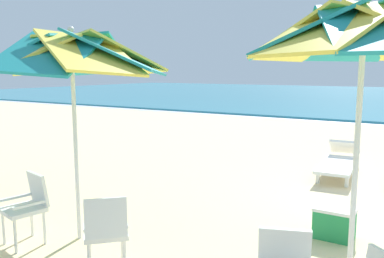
{
  "coord_description": "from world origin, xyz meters",
  "views": [
    {
      "loc": [
        -0.25,
        -6.69,
        2.12
      ],
      "look_at": [
        -4.16,
        -0.21,
        1.0
      ],
      "focal_mm": 37.39,
      "sensor_mm": 36.0,
      "label": 1
    }
  ],
  "objects_px": {
    "sun_lounger_2": "(339,161)",
    "beach_umbrella_0": "(364,36)",
    "plastic_chair_2": "(28,204)",
    "plastic_chair_3": "(106,229)",
    "beach_umbrella_1": "(72,56)",
    "cooler_box": "(334,223)"
  },
  "relations": [
    {
      "from": "plastic_chair_3",
      "to": "sun_lounger_2",
      "type": "bearing_deg",
      "value": 77.18
    },
    {
      "from": "beach_umbrella_1",
      "to": "plastic_chair_2",
      "type": "bearing_deg",
      "value": -136.4
    },
    {
      "from": "sun_lounger_2",
      "to": "beach_umbrella_0",
      "type": "bearing_deg",
      "value": -77.83
    },
    {
      "from": "sun_lounger_2",
      "to": "cooler_box",
      "type": "bearing_deg",
      "value": -79.81
    },
    {
      "from": "plastic_chair_2",
      "to": "cooler_box",
      "type": "relative_size",
      "value": 1.73
    },
    {
      "from": "plastic_chair_2",
      "to": "sun_lounger_2",
      "type": "height_order",
      "value": "plastic_chair_2"
    },
    {
      "from": "beach_umbrella_1",
      "to": "plastic_chair_3",
      "type": "relative_size",
      "value": 3.04
    },
    {
      "from": "plastic_chair_2",
      "to": "plastic_chair_3",
      "type": "bearing_deg",
      "value": -4.09
    },
    {
      "from": "beach_umbrella_0",
      "to": "sun_lounger_2",
      "type": "xyz_separation_m",
      "value": [
        -1.0,
        4.62,
        -2.12
      ]
    },
    {
      "from": "beach_umbrella_1",
      "to": "plastic_chair_3",
      "type": "distance_m",
      "value": 2.08
    },
    {
      "from": "sun_lounger_2",
      "to": "cooler_box",
      "type": "relative_size",
      "value": 4.36
    },
    {
      "from": "plastic_chair_2",
      "to": "beach_umbrella_1",
      "type": "bearing_deg",
      "value": 43.6
    },
    {
      "from": "beach_umbrella_1",
      "to": "plastic_chair_2",
      "type": "relative_size",
      "value": 3.04
    },
    {
      "from": "beach_umbrella_0",
      "to": "plastic_chair_2",
      "type": "relative_size",
      "value": 3.18
    },
    {
      "from": "sun_lounger_2",
      "to": "plastic_chair_2",
      "type": "bearing_deg",
      "value": -116.01
    },
    {
      "from": "beach_umbrella_0",
      "to": "sun_lounger_2",
      "type": "relative_size",
      "value": 1.26
    },
    {
      "from": "beach_umbrella_0",
      "to": "beach_umbrella_1",
      "type": "relative_size",
      "value": 1.05
    },
    {
      "from": "beach_umbrella_1",
      "to": "plastic_chair_2",
      "type": "height_order",
      "value": "beach_umbrella_1"
    },
    {
      "from": "beach_umbrella_1",
      "to": "sun_lounger_2",
      "type": "bearing_deg",
      "value": 66.17
    },
    {
      "from": "beach_umbrella_1",
      "to": "plastic_chair_3",
      "type": "bearing_deg",
      "value": -28.13
    },
    {
      "from": "plastic_chair_2",
      "to": "plastic_chair_3",
      "type": "xyz_separation_m",
      "value": [
        1.37,
        -0.1,
        0.0
      ]
    },
    {
      "from": "beach_umbrella_1",
      "to": "plastic_chair_3",
      "type": "height_order",
      "value": "beach_umbrella_1"
    }
  ]
}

